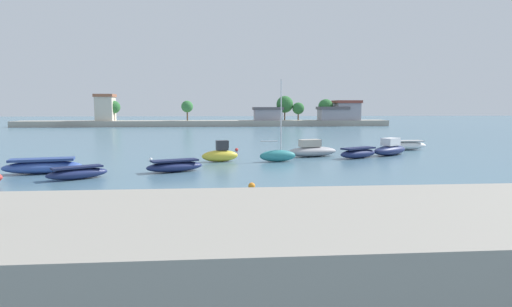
% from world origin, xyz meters
% --- Properties ---
extents(ground_plane, '(400.00, 400.00, 0.00)m').
position_xyz_m(ground_plane, '(0.00, 0.00, 0.00)').
color(ground_plane, slate).
extents(seawall_embankment, '(87.79, 6.56, 2.28)m').
position_xyz_m(seawall_embankment, '(0.00, -8.30, 1.14)').
color(seawall_embankment, gray).
rests_on(seawall_embankment, ground).
extents(moored_boat_1, '(5.68, 2.82, 1.11)m').
position_xyz_m(moored_boat_1, '(-9.80, 13.84, 0.53)').
color(moored_boat_1, '#3856A8').
rests_on(moored_boat_1, ground).
extents(moored_boat_2, '(4.01, 3.14, 0.87)m').
position_xyz_m(moored_boat_2, '(-6.47, 11.05, 0.42)').
color(moored_boat_2, navy).
rests_on(moored_boat_2, ground).
extents(moored_boat_3, '(4.51, 2.95, 0.92)m').
position_xyz_m(moored_boat_3, '(-0.26, 13.82, 0.44)').
color(moored_boat_3, navy).
rests_on(moored_boat_3, ground).
extents(moored_boat_4, '(3.43, 1.79, 1.88)m').
position_xyz_m(moored_boat_4, '(3.18, 19.58, 0.64)').
color(moored_boat_4, yellow).
rests_on(moored_boat_4, ground).
extents(moored_boat_5, '(3.38, 1.43, 7.23)m').
position_xyz_m(moored_boat_5, '(8.26, 19.11, 0.59)').
color(moored_boat_5, teal).
rests_on(moored_boat_5, ground).
extents(moored_boat_6, '(5.45, 3.02, 1.68)m').
position_xyz_m(moored_boat_6, '(12.13, 22.74, 0.61)').
color(moored_boat_6, '#9E9EA3').
rests_on(moored_boat_6, ground).
extents(moored_boat_7, '(4.61, 3.43, 1.01)m').
position_xyz_m(moored_boat_7, '(16.26, 21.16, 0.48)').
color(moored_boat_7, navy).
rests_on(moored_boat_7, ground).
extents(moored_boat_8, '(5.05, 4.34, 1.72)m').
position_xyz_m(moored_boat_8, '(20.24, 23.30, 0.63)').
color(moored_boat_8, navy).
rests_on(moored_boat_8, ground).
extents(moored_boat_9, '(5.09, 1.83, 1.07)m').
position_xyz_m(moored_boat_9, '(23.96, 28.21, 0.52)').
color(moored_boat_9, white).
rests_on(moored_boat_9, ground).
extents(mooring_buoy_0, '(0.37, 0.37, 0.37)m').
position_xyz_m(mooring_buoy_0, '(5.00, 28.30, 0.19)').
color(mooring_buoy_0, red).
rests_on(mooring_buoy_0, ground).
extents(mooring_buoy_2, '(0.28, 0.28, 0.28)m').
position_xyz_m(mooring_buoy_2, '(-3.06, 20.68, 0.14)').
color(mooring_buoy_2, white).
rests_on(mooring_buoy_2, ground).
extents(mooring_buoy_3, '(0.41, 0.41, 0.41)m').
position_xyz_m(mooring_buoy_3, '(4.96, 6.41, 0.21)').
color(mooring_buoy_3, orange).
rests_on(mooring_buoy_3, ground).
extents(distant_shoreline, '(91.11, 7.27, 7.85)m').
position_xyz_m(distant_shoreline, '(7.21, 90.03, 2.21)').
color(distant_shoreline, '#9E998C').
rests_on(distant_shoreline, ground).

